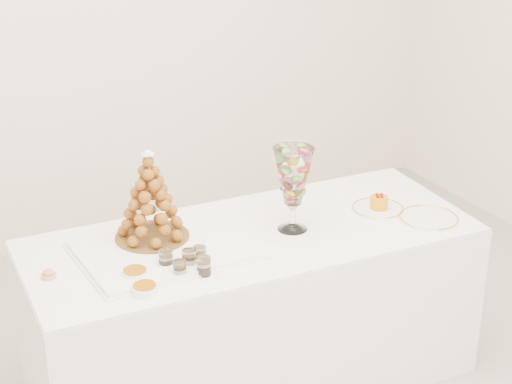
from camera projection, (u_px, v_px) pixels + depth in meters
buffet_table at (252, 309)px, 3.61m from camera, size 1.89×0.85×0.70m
lace_tray at (165, 249)px, 3.33m from camera, size 0.65×0.49×0.02m
macaron_vase at (293, 177)px, 3.42m from camera, size 0.16×0.16×0.36m
cake_plate at (378, 209)px, 3.68m from camera, size 0.23×0.23×0.01m
spare_plate at (429, 219)px, 3.59m from camera, size 0.26×0.26×0.01m
pink_tart at (49, 274)px, 3.14m from camera, size 0.06×0.06×0.04m
verrine_a at (166, 259)px, 3.20m from camera, size 0.07×0.07×0.07m
verrine_b at (189, 259)px, 3.20m from camera, size 0.07×0.07×0.07m
verrine_c at (200, 255)px, 3.23m from camera, size 0.07×0.07×0.07m
verrine_d at (180, 269)px, 3.14m from camera, size 0.06×0.06×0.07m
verrine_e at (204, 266)px, 3.15m from camera, size 0.05×0.05×0.07m
ramekin_back at (135, 274)px, 3.14m from camera, size 0.10×0.10×0.03m
ramekin_front at (145, 289)px, 3.04m from camera, size 0.09×0.09×0.03m
croquembouche at (150, 196)px, 3.33m from camera, size 0.32×0.32×0.37m
mousse_cake at (379, 202)px, 3.67m from camera, size 0.08×0.08×0.07m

